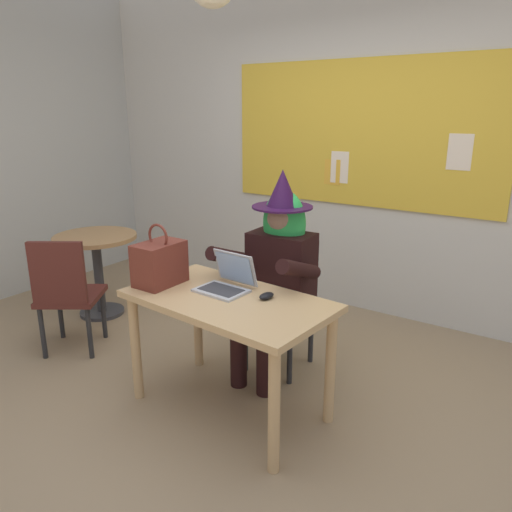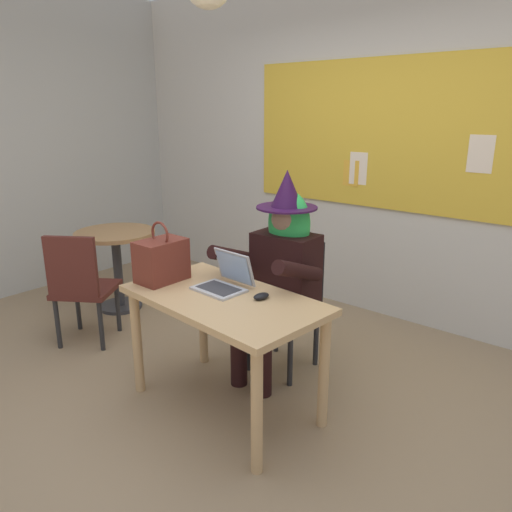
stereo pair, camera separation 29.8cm
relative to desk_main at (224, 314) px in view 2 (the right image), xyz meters
The scene contains 10 objects.
ground_plane 0.62m from the desk_main, 163.96° to the right, with size 24.00×24.00×0.00m, color #937A5B.
wall_back_bulletin 2.13m from the desk_main, 91.85° to the left, with size 5.76×2.15×2.88m.
desk_main is the anchor object (origin of this frame).
chair_at_desk 0.70m from the desk_main, 92.63° to the left, with size 0.45×0.45×0.90m.
person_costumed 0.59m from the desk_main, 92.39° to the left, with size 0.61×0.67×1.39m.
laptop 0.20m from the desk_main, 130.32° to the left, with size 0.31×0.29×0.22m.
computer_mouse 0.25m from the desk_main, 28.91° to the left, with size 0.06×0.10×0.03m, color black.
handbag 0.54m from the desk_main, behind, with size 0.20×0.30×0.38m.
side_table_round 1.89m from the desk_main, 164.20° to the left, with size 0.70×0.70×0.72m.
chair_spare_by_window 1.42m from the desk_main, behind, with size 0.58×0.58×0.89m.
Camera 2 is at (1.89, -1.86, 1.75)m, focal length 34.37 mm.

